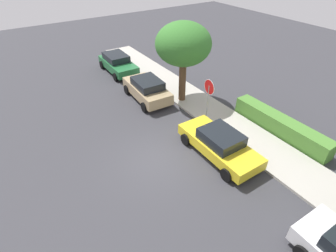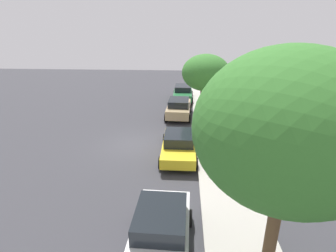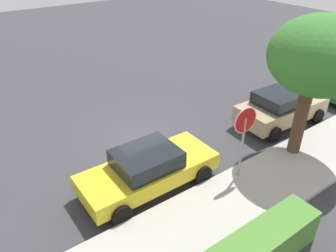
{
  "view_description": "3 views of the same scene",
  "coord_description": "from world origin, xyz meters",
  "px_view_note": "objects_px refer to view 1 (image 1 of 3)",
  "views": [
    {
      "loc": [
        8.31,
        -4.9,
        8.94
      ],
      "look_at": [
        -0.82,
        1.09,
        1.16
      ],
      "focal_mm": 28.0,
      "sensor_mm": 36.0,
      "label": 1
    },
    {
      "loc": [
        14.78,
        3.01,
        6.93
      ],
      "look_at": [
        0.29,
        2.07,
        1.41
      ],
      "focal_mm": 28.0,
      "sensor_mm": 36.0,
      "label": 2
    },
    {
      "loc": [
        5.66,
        9.91,
        7.21
      ],
      "look_at": [
        -0.41,
        1.48,
        1.11
      ],
      "focal_mm": 35.0,
      "sensor_mm": 36.0,
      "label": 3
    }
  ],
  "objects_px": {
    "parked_car_yellow": "(219,143)",
    "street_tree_mid_block": "(183,45)",
    "stop_sign": "(209,93)",
    "parked_car_tan": "(147,89)",
    "parked_car_green": "(118,63)"
  },
  "relations": [
    {
      "from": "stop_sign",
      "to": "parked_car_green",
      "type": "height_order",
      "value": "stop_sign"
    },
    {
      "from": "stop_sign",
      "to": "street_tree_mid_block",
      "type": "xyz_separation_m",
      "value": [
        -2.94,
        0.29,
        1.9
      ]
    },
    {
      "from": "stop_sign",
      "to": "parked_car_tan",
      "type": "relative_size",
      "value": 0.65
    },
    {
      "from": "parked_car_yellow",
      "to": "street_tree_mid_block",
      "type": "distance_m",
      "value": 6.64
    },
    {
      "from": "stop_sign",
      "to": "parked_car_green",
      "type": "relative_size",
      "value": 0.64
    },
    {
      "from": "parked_car_yellow",
      "to": "parked_car_tan",
      "type": "relative_size",
      "value": 1.09
    },
    {
      "from": "stop_sign",
      "to": "parked_car_yellow",
      "type": "bearing_deg",
      "value": -28.46
    },
    {
      "from": "parked_car_yellow",
      "to": "parked_car_tan",
      "type": "bearing_deg",
      "value": -178.43
    },
    {
      "from": "stop_sign",
      "to": "parked_car_green",
      "type": "distance_m",
      "value": 9.75
    },
    {
      "from": "parked_car_green",
      "to": "street_tree_mid_block",
      "type": "bearing_deg",
      "value": 14.06
    },
    {
      "from": "stop_sign",
      "to": "parked_car_yellow",
      "type": "height_order",
      "value": "stop_sign"
    },
    {
      "from": "parked_car_green",
      "to": "stop_sign",
      "type": "bearing_deg",
      "value": 8.16
    },
    {
      "from": "parked_car_yellow",
      "to": "parked_car_green",
      "type": "xyz_separation_m",
      "value": [
        -12.26,
        0.08,
        0.04
      ]
    },
    {
      "from": "parked_car_tan",
      "to": "parked_car_yellow",
      "type": "bearing_deg",
      "value": 1.57
    },
    {
      "from": "parked_car_yellow",
      "to": "street_tree_mid_block",
      "type": "bearing_deg",
      "value": 162.79
    }
  ]
}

